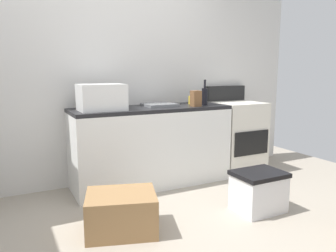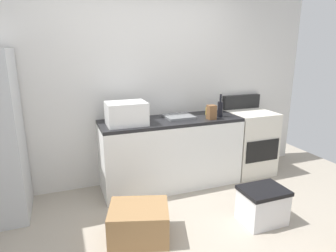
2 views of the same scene
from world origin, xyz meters
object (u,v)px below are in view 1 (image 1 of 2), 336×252
microwave (101,97)px  storage_bin (258,191)px  coffee_mug (192,100)px  knife_block (196,99)px  stove_oven (236,135)px  wine_bottle (205,96)px  cardboard_box_large (121,212)px

microwave → storage_bin: microwave is taller
microwave → coffee_mug: size_ratio=4.60×
knife_block → coffee_mug: bearing=69.7°
microwave → storage_bin: 1.80m
stove_oven → storage_bin: (-0.64, -1.16, -0.27)m
knife_block → stove_oven: bearing=13.8°
microwave → knife_block: bearing=-6.0°
microwave → coffee_mug: microwave is taller
coffee_mug → storage_bin: (0.01, -1.21, -0.76)m
wine_bottle → cardboard_box_large: 1.80m
microwave → wine_bottle: wine_bottle is taller
wine_bottle → knife_block: (-0.17, -0.07, -0.02)m
microwave → storage_bin: (1.16, -1.09, -0.84)m
coffee_mug → cardboard_box_large: bearing=-141.5°
microwave → knife_block: (1.07, -0.11, -0.05)m
wine_bottle → knife_block: size_ratio=1.67×
microwave → knife_block: size_ratio=2.56×
knife_block → cardboard_box_large: size_ratio=0.32×
knife_block → storage_bin: (0.10, -0.97, -0.80)m
microwave → coffee_mug: 1.16m
coffee_mug → storage_bin: coffee_mug is taller
microwave → wine_bottle: size_ratio=1.53×
wine_bottle → cardboard_box_large: (-1.34, -0.84, -0.85)m
storage_bin → knife_block: bearing=95.7°
stove_oven → coffee_mug: size_ratio=11.00×
cardboard_box_large → storage_bin: 1.29m
microwave → cardboard_box_large: size_ratio=0.82×
cardboard_box_large → knife_block: bearing=33.3°
microwave → cardboard_box_large: microwave is taller
stove_oven → wine_bottle: wine_bottle is taller
stove_oven → knife_block: (-0.74, -0.18, 0.52)m
wine_bottle → coffee_mug: 0.19m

